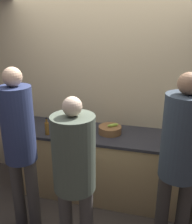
# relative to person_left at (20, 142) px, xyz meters

# --- Properties ---
(ground_plane) EXTENTS (14.00, 14.00, 0.00)m
(ground_plane) POSITION_rel_person_left_xyz_m (0.64, 0.44, -1.09)
(ground_plane) COLOR #4C4238
(wall_back) EXTENTS (5.20, 0.06, 2.60)m
(wall_back) POSITION_rel_person_left_xyz_m (0.64, 1.16, 0.21)
(wall_back) COLOR #D6BC8C
(wall_back) RESTS_ON ground_plane
(counter) EXTENTS (2.23, 0.70, 0.91)m
(counter) POSITION_rel_person_left_xyz_m (0.64, 0.82, -0.63)
(counter) COLOR tan
(counter) RESTS_ON ground_plane
(person_left) EXTENTS (0.33, 0.33, 1.84)m
(person_left) POSITION_rel_person_left_xyz_m (0.00, 0.00, 0.00)
(person_left) COLOR #4C4742
(person_left) RESTS_ON ground_plane
(person_center) EXTENTS (0.38, 0.38, 1.66)m
(person_center) POSITION_rel_person_left_xyz_m (0.65, -0.19, -0.08)
(person_center) COLOR #4C4742
(person_center) RESTS_ON ground_plane
(person_right) EXTENTS (0.35, 0.35, 1.85)m
(person_right) POSITION_rel_person_left_xyz_m (1.55, 0.10, 0.02)
(person_right) COLOR #38332D
(person_right) RESTS_ON ground_plane
(fruit_bowl) EXTENTS (0.29, 0.29, 0.13)m
(fruit_bowl) POSITION_rel_person_left_xyz_m (0.76, 0.82, -0.13)
(fruit_bowl) COLOR brown
(fruit_bowl) RESTS_ON counter
(utensil_crock) EXTENTS (0.12, 0.12, 0.28)m
(utensil_crock) POSITION_rel_person_left_xyz_m (0.20, 0.92, -0.11)
(utensil_crock) COLOR #3D424C
(utensil_crock) RESTS_ON counter
(bottle_amber) EXTENTS (0.05, 0.05, 0.23)m
(bottle_amber) POSITION_rel_person_left_xyz_m (0.02, 0.58, -0.09)
(bottle_amber) COLOR brown
(bottle_amber) RESTS_ON counter
(cup_yellow) EXTENTS (0.08, 0.08, 0.09)m
(cup_yellow) POSITION_rel_person_left_xyz_m (0.32, 0.66, -0.13)
(cup_yellow) COLOR gold
(cup_yellow) RESTS_ON counter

